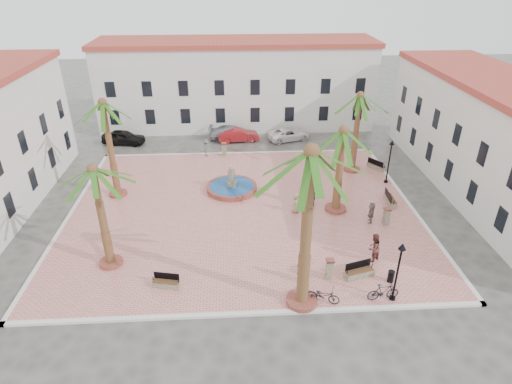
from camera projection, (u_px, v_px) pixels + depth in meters
The scene contains 36 objects.
ground at pixel (243, 211), 32.79m from camera, with size 120.00×120.00×0.00m, color #56544F.
plaza at pixel (243, 210), 32.75m from camera, with size 26.00×22.00×0.15m, color #E3877F.
kerb_n at pixel (239, 153), 42.41m from camera, with size 26.30×0.30×0.16m, color silver.
kerb_s at pixel (250, 314), 23.09m from camera, with size 26.30×0.30×0.16m, color silver.
kerb_e at pixel (409, 205), 33.43m from camera, with size 0.30×22.30×0.16m, color silver.
kerb_w at pixel (70, 215), 32.08m from camera, with size 0.30×22.30×0.16m, color silver.
building_north at pixel (237, 83), 48.09m from camera, with size 30.40×7.40×9.50m.
building_east at pixel (496, 140), 33.44m from camera, with size 7.40×26.40×9.00m.
fountain at pixel (232, 187), 35.31m from camera, with size 4.16×4.16×2.15m.
palm_nw at pixel (104, 113), 31.48m from camera, with size 4.63×4.63×8.00m.
palm_sw at pixel (95, 181), 24.05m from camera, with size 4.70×4.70×6.88m.
palm_s at pixel (310, 171), 19.91m from camera, with size 5.69×5.69×9.47m.
palm_e at pixel (342, 141), 29.95m from camera, with size 5.19×5.19×6.76m.
palm_ne at pixel (359, 104), 35.91m from camera, with size 4.73×4.73×7.24m.
bench_s at pixel (166, 283), 24.81m from camera, with size 1.67×0.80×0.85m.
bench_se at pixel (359, 272), 25.63m from camera, with size 1.89×1.04×0.96m.
bench_e at pixel (390, 200), 33.41m from camera, with size 0.65×1.84×0.96m.
bench_ne at pixel (376, 166), 38.96m from camera, with size 1.46×1.77×0.94m.
lamppost_s at pixel (399, 262), 22.78m from camera, with size 0.41×0.41×3.80m.
lamppost_e at pixel (390, 154), 35.47m from camera, with size 0.42×0.42×3.84m.
bollard_se at pixel (329, 268), 25.32m from camera, with size 0.47×0.47×1.31m.
bollard_n at pixel (224, 149), 41.46m from camera, with size 0.53×0.53×1.30m.
bollard_e at pixel (387, 216), 30.50m from camera, with size 0.55×0.55×1.33m.
litter_bin at pixel (391, 276), 25.15m from camera, with size 0.38×0.38×0.74m, color black.
cyclist_a at pixel (302, 269), 24.92m from camera, with size 0.67×0.44×1.84m, color #313A4B.
bicycle_a at pixel (323, 295), 23.57m from camera, with size 0.65×1.85×0.97m, color black.
cyclist_b at pixel (374, 248), 26.65m from camera, with size 0.95×0.74×1.96m, color #5A2C27.
bicycle_b at pixel (383, 292), 23.71m from camera, with size 0.52×1.83×1.10m, color black.
pedestrian_fountain_a at pixel (296, 203), 31.95m from camera, with size 0.76×0.50×1.56m, color #A08563.
pedestrian_fountain_b at pixel (312, 197), 32.60m from camera, with size 0.99×0.41×1.69m, color #2F4358.
pedestrian_north at pixel (206, 148), 41.29m from camera, with size 1.09×0.62×1.68m, color #55555A.
pedestrian_east at pixel (371, 212), 30.75m from camera, with size 1.47×0.47×1.59m, color #726156.
car_black at pixel (124, 137), 44.43m from camera, with size 1.76×4.37×1.49m, color black.
car_red at pixel (238, 135), 45.14m from camera, with size 1.50×4.29×1.41m, color maroon.
car_silver at pixel (233, 133), 45.55m from camera, with size 2.04×5.02×1.46m, color #9999A1.
car_white at pixel (289, 134), 45.54m from camera, with size 2.11×4.57×1.27m, color white.
Camera 1 is at (-0.66, -28.18, 16.85)m, focal length 30.00 mm.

